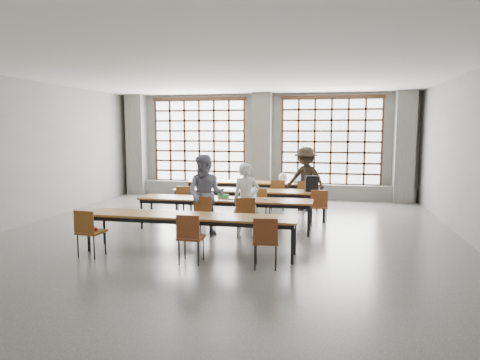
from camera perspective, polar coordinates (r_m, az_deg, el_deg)
name	(u,v)px	position (r m, az deg, el deg)	size (l,w,h in m)	color
floor	(226,235)	(9.49, -1.86, -7.29)	(11.00, 11.00, 0.00)	#52524F
ceiling	(225,72)	(9.28, -1.95, 14.16)	(11.00, 11.00, 0.00)	silver
wall_back	(263,146)	(14.62, 3.15, 4.59)	(10.00, 10.00, 0.00)	slate
wall_front	(84,191)	(4.11, -20.14, -1.45)	(10.00, 10.00, 0.00)	slate
wall_left	(22,153)	(11.47, -27.02, 3.26)	(11.00, 11.00, 0.00)	slate
wall_right	(479,158)	(9.41, 29.23, 2.52)	(11.00, 11.00, 0.00)	slate
column_left	(137,145)	(15.67, -13.57, 4.55)	(0.60, 0.55, 3.50)	#575755
column_mid	(262,146)	(14.35, 2.98, 4.55)	(0.60, 0.55, 3.50)	#575755
column_right	(404,147)	(14.38, 21.06, 4.11)	(0.60, 0.55, 3.50)	#575755
window_left	(199,141)	(15.04, -5.44, 5.20)	(3.32, 0.12, 3.00)	white
window_right	(331,142)	(14.38, 12.04, 5.01)	(3.32, 0.12, 3.00)	white
sill_ledge	(262,190)	(14.56, 3.00, -1.35)	(9.80, 0.35, 0.50)	#575755
desk_row_a	(253,184)	(12.93, 1.74, -0.52)	(4.00, 0.70, 0.73)	brown
desk_row_b	(249,192)	(11.20, 1.27, -1.66)	(4.00, 0.70, 0.73)	brown
desk_row_c	(225,201)	(9.81, -2.06, -2.86)	(4.00, 0.70, 0.73)	brown
desk_row_d	(190,218)	(8.02, -6.67, -5.09)	(4.00, 0.70, 0.73)	brown
chair_back_left	(202,190)	(12.66, -5.05, -1.28)	(0.47, 0.47, 0.88)	brown
chair_back_mid	(277,192)	(12.22, 4.99, -1.58)	(0.49, 0.49, 0.88)	brown
chair_back_right	(305,193)	(12.15, 8.66, -1.68)	(0.44, 0.44, 0.88)	brown
chair_mid_left	(184,199)	(11.01, -7.45, -2.53)	(0.51, 0.52, 0.88)	brown
chair_mid_centre	(260,202)	(10.54, 2.73, -2.90)	(0.48, 0.48, 0.88)	brown
chair_mid_right	(319,204)	(10.42, 10.47, -3.12)	(0.46, 0.46, 0.88)	brown
chair_front_left	(204,211)	(9.32, -4.78, -4.20)	(0.42, 0.43, 0.88)	brown
chair_front_right	(246,213)	(9.10, 0.76, -4.44)	(0.48, 0.49, 0.88)	brown
chair_near_left	(88,228)	(8.20, -19.55, -6.10)	(0.46, 0.46, 0.88)	brown
chair_near_mid	(190,234)	(7.40, -6.70, -7.11)	(0.43, 0.43, 0.88)	maroon
chair_near_right	(266,237)	(7.11, 3.44, -7.65)	(0.46, 0.47, 0.88)	brown
student_male	(246,200)	(9.18, 0.84, -2.69)	(0.58, 0.38, 1.59)	white
student_female	(206,195)	(9.38, -4.57, -1.99)	(0.86, 0.67, 1.76)	#182048
student_back	(306,179)	(12.23, 8.74, 0.13)	(1.17, 0.67, 1.81)	black
laptop_front	(249,196)	(9.79, 1.19, -2.13)	(0.38, 0.33, 0.26)	#B0B0B5
laptop_back	(299,180)	(12.86, 7.82, -0.05)	(0.42, 0.38, 0.26)	#BCBDC2
mouse	(266,199)	(9.60, 3.43, -2.57)	(0.10, 0.06, 0.04)	silver
green_box	(223,196)	(9.88, -2.24, -2.14)	(0.25, 0.09, 0.09)	green
phone	(231,199)	(9.66, -1.17, -2.57)	(0.13, 0.06, 0.01)	black
paper_sheet_b	(238,190)	(11.20, -0.29, -1.31)	(0.30, 0.21, 0.00)	white
paper_sheet_c	(253,190)	(11.17, 1.77, -1.34)	(0.30, 0.21, 0.00)	silver
backpack	(312,184)	(11.04, 9.51, -0.48)	(0.32, 0.20, 0.40)	black
plastic_bag	(283,178)	(12.84, 5.74, 0.33)	(0.26, 0.21, 0.29)	white
red_pouch	(91,229)	(8.27, -19.21, -6.24)	(0.20, 0.08, 0.06)	#9E2813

